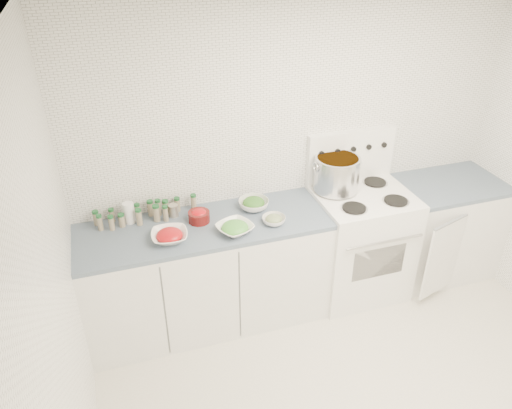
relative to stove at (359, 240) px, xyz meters
name	(u,v)px	position (x,y,z in m)	size (l,w,h in m)	color
floor	(371,409)	(-0.48, -1.19, -0.50)	(3.50, 3.50, 0.00)	beige
room_walls	(406,212)	(-0.48, -1.19, 1.06)	(3.54, 3.04, 2.52)	white
counter_left	(207,274)	(-1.30, 0.00, -0.05)	(1.85, 0.62, 0.90)	white
stove	(359,240)	(0.00, 0.00, 0.00)	(0.76, 0.70, 1.36)	white
counter_right	(441,228)	(0.82, 0.00, -0.05)	(0.89, 0.75, 0.90)	white
stock_pot	(337,172)	(-0.19, 0.14, 0.60)	(0.38, 0.36, 0.27)	silver
bowl_tomato	(170,236)	(-1.57, -0.11, 0.44)	(0.28, 0.28, 0.08)	white
bowl_snowpea	(235,228)	(-1.11, -0.15, 0.44)	(0.32, 0.32, 0.08)	white
bowl_broccoli	(254,204)	(-0.89, 0.12, 0.45)	(0.26, 0.26, 0.09)	white
bowl_zucchini	(274,220)	(-0.81, -0.13, 0.44)	(0.19, 0.19, 0.07)	white
bowl_pepper	(199,216)	(-1.32, 0.07, 0.45)	(0.16, 0.16, 0.10)	#540F0E
salt_canister	(129,213)	(-1.81, 0.21, 0.48)	(0.08, 0.08, 0.16)	white
tin_can	(174,210)	(-1.49, 0.20, 0.45)	(0.07, 0.07, 0.10)	#B0A595
spice_cluster	(144,212)	(-1.70, 0.22, 0.47)	(0.76, 0.16, 0.13)	gray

